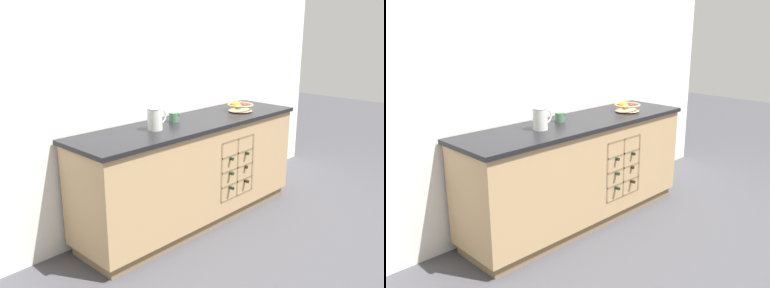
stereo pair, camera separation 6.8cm
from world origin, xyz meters
TOP-DOWN VIEW (x-y plane):
  - ground_plane at (0.00, 0.00)m, footprint 14.00×14.00m
  - back_wall at (0.00, 0.35)m, footprint 4.58×0.06m
  - kitchen_island at (0.00, -0.00)m, footprint 2.22×0.63m
  - fruit_bowl at (0.60, -0.04)m, footprint 0.24×0.24m
  - white_pitcher at (-0.41, -0.00)m, footprint 0.18×0.12m
  - ceramic_mug at (-0.12, 0.09)m, footprint 0.11×0.08m

SIDE VIEW (x-z plane):
  - ground_plane at x=0.00m, z-range 0.00..0.00m
  - kitchen_island at x=0.00m, z-range 0.01..0.92m
  - ceramic_mug at x=-0.12m, z-range 0.91..0.99m
  - fruit_bowl at x=0.60m, z-range 0.91..1.00m
  - white_pitcher at x=-0.41m, z-range 0.91..1.09m
  - back_wall at x=0.00m, z-range 0.00..2.55m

